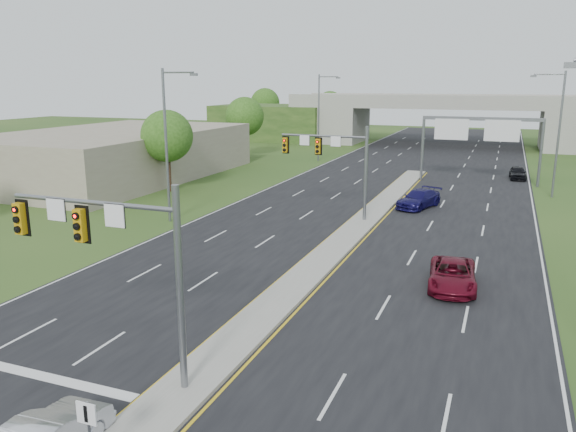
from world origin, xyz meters
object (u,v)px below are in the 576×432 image
Objects in this scene: signal_mast_near at (118,249)px; car_far_b at (419,199)px; signal_mast_far at (336,157)px; car_far_a at (452,275)px; car_far_c at (518,173)px; keep_right_sign at (88,426)px; sign_gantry at (479,132)px; overpass at (447,123)px.

signal_mast_near is 1.40× the size of car_far_b.
car_far_a is at bearing -50.54° from signal_mast_far.
car_far_a is 36.13m from car_far_c.
sign_gantry reaches higher than keep_right_sign.
car_far_c is (10.69, 53.74, -0.82)m from keep_right_sign.
car_far_a is 18.59m from car_far_b.
car_far_b is (-3.68, -13.62, -4.49)m from sign_gantry.
keep_right_sign reaches higher than car_far_c.
signal_mast_far is (0.00, 25.00, 0.00)m from signal_mast_near.
car_far_c is at bearing 85.36° from car_far_b.
car_far_b is at bearing 98.43° from car_far_a.
signal_mast_far is at bearing -121.79° from car_far_c.
overpass is (0.00, 84.53, 2.04)m from keep_right_sign.
sign_gantry is 2.93× the size of car_far_c.
overpass reaches higher than signal_mast_far.
overpass is 15.99× the size of car_far_b.
overpass is at bearing 91.16° from car_far_a.
sign_gantry reaches higher than car_far_b.
signal_mast_near reaches higher than car_far_b.
sign_gantry is at bearing -136.77° from car_far_c.
overpass is (2.26, 80.07, -1.17)m from signal_mast_near.
keep_right_sign is (2.26, -29.45, -3.21)m from signal_mast_far.
car_far_c is (7.69, 17.91, -0.05)m from car_far_b.
car_far_b is at bearing 50.44° from signal_mast_far.
signal_mast_far is 1.77× the size of car_far_c.
overpass is (-6.68, 35.08, -1.69)m from sign_gantry.
signal_mast_far is at bearing 124.33° from car_far_a.
keep_right_sign is 0.03× the size of overpass.
signal_mast_far reaches higher than sign_gantry.
signal_mast_near is 5.94m from keep_right_sign.
keep_right_sign is at bearing -104.97° from car_far_c.
keep_right_sign reaches higher than car_far_b.
overpass is at bearing 105.43° from car_far_c.
signal_mast_far is at bearing -114.11° from sign_gantry.
car_far_b is (3.00, -48.70, -2.81)m from overpass.
signal_mast_far is at bearing 90.00° from signal_mast_near.
signal_mast_near is 1.00× the size of signal_mast_far.
car_far_a is at bearing -99.00° from car_far_c.
signal_mast_near is 1.44× the size of car_far_a.
car_far_b is at bearing 80.47° from signal_mast_near.
overpass is (2.26, 55.07, -1.17)m from signal_mast_far.
sign_gantry is 7.42m from car_far_c.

